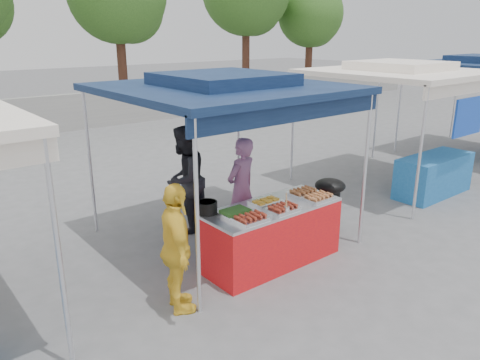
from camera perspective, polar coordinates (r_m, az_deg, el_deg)
ground_plane at (r=6.86m, az=3.20°, el=-9.58°), size 80.00×80.00×0.00m
back_wall at (r=16.23m, az=-24.01°, el=7.10°), size 40.00×0.25×1.20m
main_canopy at (r=6.89m, az=-1.97°, el=11.25°), size 3.20×3.20×2.57m
neighbor_stall_right at (r=10.13m, az=20.48°, el=7.80°), size 3.20×3.20×2.57m
tree_4 at (r=25.43m, az=8.73°, el=19.06°), size 3.39×3.30×5.67m
vendor_table at (r=6.61m, az=3.85°, el=-6.60°), size 2.00×0.80×0.85m
food_tray_fl at (r=5.91m, az=1.37°, el=-4.75°), size 0.42×0.30×0.07m
food_tray_fm at (r=6.26m, az=5.23°, el=-3.51°), size 0.42×0.30×0.07m
food_tray_fr at (r=6.73m, az=9.50°, el=-2.14°), size 0.42×0.30×0.07m
food_tray_bl at (r=6.11m, az=-0.57°, el=-3.98°), size 0.42×0.30×0.07m
food_tray_bm at (r=6.50m, az=3.18°, el=-2.65°), size 0.42×0.30×0.07m
food_tray_br at (r=6.91m, az=7.68°, el=-1.53°), size 0.42×0.30×0.07m
cooking_pot at (r=6.17m, az=-4.06°, el=-3.35°), size 0.28×0.28×0.16m
skewer_cup at (r=6.20m, az=5.71°, el=-3.64°), size 0.07×0.07×0.09m
wok_burner at (r=7.87m, az=10.84°, el=-2.24°), size 0.50×0.50×0.85m
crate_left at (r=6.95m, az=-1.89°, el=-7.80°), size 0.50×0.35×0.30m
crate_right at (r=7.39m, az=0.86°, el=-6.25°), size 0.48×0.34×0.29m
crate_stacked at (r=7.28m, az=0.87°, el=-4.20°), size 0.47×0.33×0.28m
vendor_woman at (r=7.24m, az=0.16°, el=-1.09°), size 0.66×0.51×1.62m
helper_man at (r=7.53m, az=-6.80°, el=0.06°), size 1.06×0.98×1.75m
customer_person at (r=5.40m, az=-7.73°, el=-8.37°), size 0.67×0.99×1.56m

